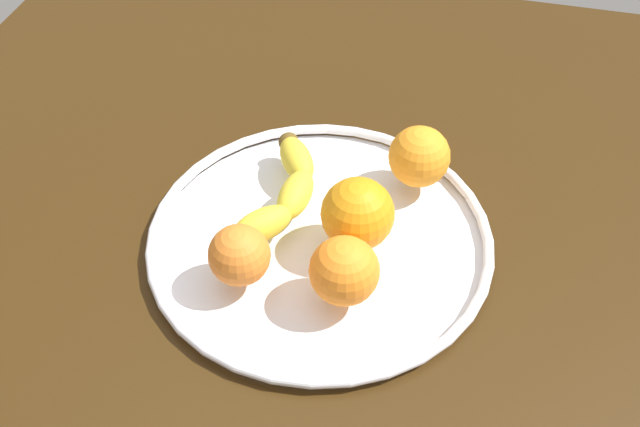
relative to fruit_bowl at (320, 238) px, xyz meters
The scene contains 7 objects.
ground_plane 2.92cm from the fruit_bowl, ahead, with size 118.94×118.94×4.00cm, color #34210B.
fruit_bowl is the anchor object (origin of this frame).
banana 6.87cm from the fruit_bowl, 52.69° to the left, with size 19.63×8.23×3.55cm.
orange_back_left 9.89cm from the fruit_bowl, 150.14° to the right, with size 7.16×7.16×7.16cm, color orange.
orange_front_right 15.02cm from the fruit_bowl, 39.29° to the right, with size 7.20×7.20×7.20cm, color orange.
orange_front_left 6.38cm from the fruit_bowl, 85.92° to the right, with size 7.96×7.96×7.96cm, color orange.
orange_center 11.07cm from the fruit_bowl, 140.66° to the left, with size 6.48×6.48×6.48cm, color orange.
Camera 1 is at (-53.47, -13.29, 61.89)cm, focal length 41.25 mm.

